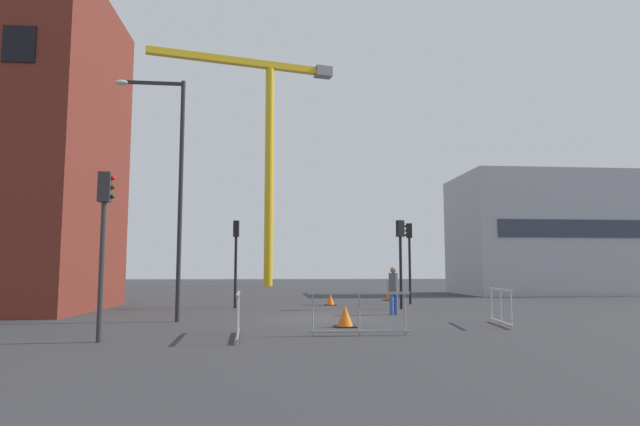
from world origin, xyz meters
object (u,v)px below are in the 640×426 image
(construction_crane, at_px, (265,132))
(pedestrian_walking, at_px, (393,287))
(traffic_cone_by_barrier, at_px, (389,295))
(traffic_light_far, at_px, (409,250))
(traffic_cone_on_verge, at_px, (345,317))
(streetlamp_tall, at_px, (172,176))
(traffic_light_verge, at_px, (236,249))
(traffic_light_corner, at_px, (104,227))
(traffic_cone_striped, at_px, (330,300))
(traffic_light_crosswalk, at_px, (401,249))

(construction_crane, distance_m, pedestrian_walking, 39.22)
(pedestrian_walking, bearing_deg, traffic_cone_by_barrier, 78.79)
(traffic_light_far, height_order, traffic_cone_on_verge, traffic_light_far)
(streetlamp_tall, bearing_deg, traffic_cone_by_barrier, 49.99)
(pedestrian_walking, bearing_deg, traffic_light_verge, 145.93)
(traffic_cone_on_verge, distance_m, traffic_cone_by_barrier, 14.04)
(streetlamp_tall, height_order, traffic_light_corner, streetlamp_tall)
(streetlamp_tall, relative_size, traffic_cone_on_verge, 12.57)
(traffic_light_verge, distance_m, traffic_cone_by_barrier, 9.73)
(traffic_light_corner, relative_size, traffic_cone_on_verge, 6.26)
(traffic_light_verge, distance_m, traffic_cone_striped, 5.11)
(traffic_light_far, relative_size, pedestrian_walking, 2.23)
(traffic_light_corner, height_order, pedestrian_walking, traffic_light_corner)
(streetlamp_tall, distance_m, pedestrian_walking, 8.77)
(construction_crane, distance_m, traffic_cone_striped, 34.26)
(construction_crane, xyz_separation_m, traffic_light_crosswalk, (6.41, -32.96, -13.39))
(traffic_light_verge, xyz_separation_m, traffic_cone_striped, (4.29, 1.55, -2.30))
(traffic_light_far, height_order, traffic_light_corner, traffic_light_corner)
(pedestrian_walking, height_order, traffic_cone_on_verge, pedestrian_walking)
(construction_crane, relative_size, streetlamp_tall, 3.02)
(traffic_light_crosswalk, relative_size, traffic_cone_by_barrier, 5.75)
(traffic_light_crosswalk, height_order, traffic_cone_striped, traffic_light_crosswalk)
(traffic_light_corner, bearing_deg, traffic_light_far, 51.04)
(streetlamp_tall, xyz_separation_m, pedestrian_walking, (7.70, 2.05, -3.65))
(traffic_light_corner, distance_m, pedestrian_walking, 10.92)
(traffic_cone_on_verge, relative_size, traffic_cone_by_barrier, 0.96)
(traffic_light_crosswalk, xyz_separation_m, pedestrian_walking, (-0.98, -2.91, -1.51))
(construction_crane, xyz_separation_m, traffic_cone_striped, (3.70, -30.24, -15.67))
(traffic_light_crosswalk, bearing_deg, traffic_light_far, 69.61)
(traffic_cone_on_verge, xyz_separation_m, traffic_cone_by_barrier, (4.18, 13.41, 0.01))
(streetlamp_tall, relative_size, traffic_light_corner, 2.01)
(streetlamp_tall, height_order, traffic_light_verge, streetlamp_tall)
(streetlamp_tall, xyz_separation_m, traffic_light_crosswalk, (8.68, 4.96, -2.14))
(traffic_light_corner, xyz_separation_m, pedestrian_walking, (8.33, 6.88, -1.61))
(construction_crane, bearing_deg, traffic_light_crosswalk, -78.99)
(traffic_light_corner, bearing_deg, pedestrian_walking, 39.52)
(construction_crane, distance_m, traffic_light_verge, 34.49)
(traffic_light_far, xyz_separation_m, pedestrian_walking, (-2.17, -6.11, -1.60))
(traffic_light_far, relative_size, traffic_cone_striped, 7.33)
(traffic_cone_on_verge, bearing_deg, traffic_light_far, 66.19)
(streetlamp_tall, bearing_deg, traffic_light_corner, -97.45)
(pedestrian_walking, xyz_separation_m, traffic_cone_striped, (-1.74, 5.63, -0.77))
(traffic_light_corner, distance_m, traffic_cone_striped, 14.34)
(traffic_light_verge, distance_m, traffic_light_corner, 11.20)
(construction_crane, distance_m, traffic_light_crosswalk, 36.15)
(construction_crane, xyz_separation_m, traffic_cone_by_barrier, (7.29, -26.54, -15.61))
(pedestrian_walking, relative_size, traffic_cone_by_barrier, 2.69)
(traffic_cone_on_verge, height_order, traffic_cone_by_barrier, traffic_cone_by_barrier)
(traffic_light_corner, xyz_separation_m, traffic_cone_on_verge, (6.01, 2.80, -2.34))
(pedestrian_walking, distance_m, traffic_cone_striped, 5.94)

